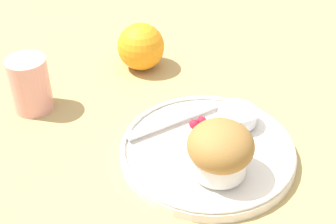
% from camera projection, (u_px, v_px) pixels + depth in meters
% --- Properties ---
extents(ground_plane, '(3.00, 3.00, 0.00)m').
position_uv_depth(ground_plane, '(197.00, 160.00, 0.65)').
color(ground_plane, tan).
extents(plate, '(0.24, 0.24, 0.02)m').
position_uv_depth(plate, '(208.00, 151.00, 0.65)').
color(plate, silver).
rests_on(plate, ground_plane).
extents(muffin, '(0.08, 0.08, 0.07)m').
position_uv_depth(muffin, '(221.00, 149.00, 0.58)').
color(muffin, silver).
rests_on(muffin, plate).
extents(cream_ramekin, '(0.06, 0.06, 0.02)m').
position_uv_depth(cream_ramekin, '(237.00, 115.00, 0.68)').
color(cream_ramekin, silver).
rests_on(cream_ramekin, plate).
extents(berry_pair, '(0.03, 0.01, 0.01)m').
position_uv_depth(berry_pair, '(198.00, 123.00, 0.67)').
color(berry_pair, '#B7192D').
rests_on(berry_pair, plate).
extents(butter_knife, '(0.16, 0.02, 0.00)m').
position_uv_depth(butter_knife, '(174.00, 120.00, 0.69)').
color(butter_knife, silver).
rests_on(butter_knife, plate).
extents(orange_fruit, '(0.08, 0.08, 0.08)m').
position_uv_depth(orange_fruit, '(141.00, 47.00, 0.82)').
color(orange_fruit, orange).
rests_on(orange_fruit, ground_plane).
extents(juice_glass, '(0.06, 0.06, 0.09)m').
position_uv_depth(juice_glass, '(30.00, 84.00, 0.72)').
color(juice_glass, '#E5998C').
rests_on(juice_glass, ground_plane).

